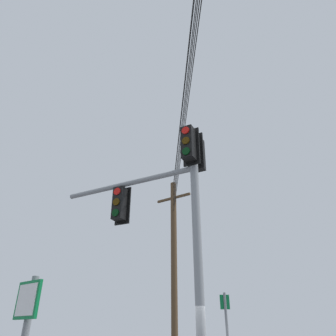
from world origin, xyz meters
The scene contains 3 objects.
signal_mast_assembly centered at (-0.35, 0.50, 4.75)m, with size 1.61×4.13×6.72m.
utility_pole_wooden centered at (9.50, 2.41, 5.12)m, with size 0.97×2.12×10.00m.
overhead_wire_span centered at (-1.51, -0.33, 9.25)m, with size 22.03×5.49×2.02m.
Camera 1 is at (-7.51, -0.92, 1.99)m, focal length 34.18 mm.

